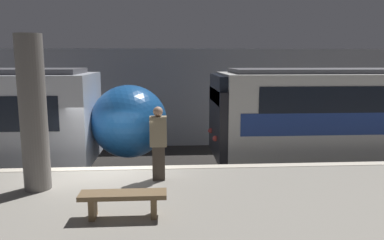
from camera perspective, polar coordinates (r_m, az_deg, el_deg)
The scene contains 6 objects.
ground_plane at distance 10.21m, azimuth -12.70°, elevation -13.03°, with size 120.00×120.00×0.00m, color #282623.
platform at distance 7.63m, azimuth -15.98°, elevation -16.61°, with size 40.00×5.26×1.13m.
station_rear_barrier at distance 16.50m, azimuth -9.26°, elevation 3.29°, with size 50.00×0.15×4.26m.
support_pillar_near at distance 8.35m, azimuth -23.04°, elevation 0.90°, with size 0.55×0.55×3.23m.
person_walking at distance 8.45m, azimuth -5.14°, elevation -3.28°, with size 0.38×0.24×1.68m.
platform_bench at distance 6.72m, azimuth -10.43°, elevation -11.71°, with size 1.50×0.40×0.45m.
Camera 1 is at (1.57, -9.32, 3.87)m, focal length 35.00 mm.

